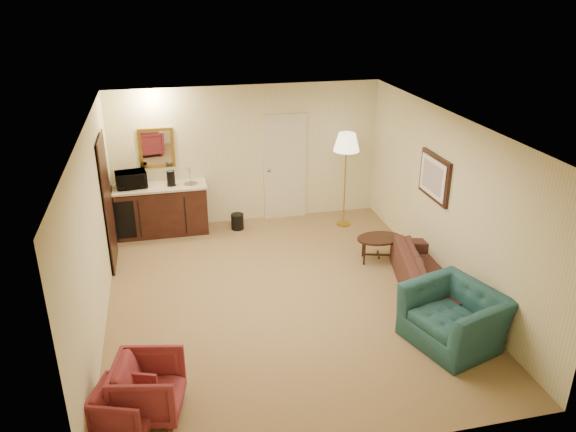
# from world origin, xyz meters

# --- Properties ---
(ground) EXTENTS (6.00, 6.00, 0.00)m
(ground) POSITION_xyz_m (0.00, 0.00, 0.00)
(ground) COLOR olive
(ground) RESTS_ON ground
(room_walls) EXTENTS (5.02, 6.01, 2.61)m
(room_walls) POSITION_xyz_m (-0.10, 0.77, 1.72)
(room_walls) COLOR beige
(room_walls) RESTS_ON ground
(wetbar_cabinet) EXTENTS (1.64, 0.58, 0.92)m
(wetbar_cabinet) POSITION_xyz_m (-1.65, 2.72, 0.46)
(wetbar_cabinet) COLOR #361911
(wetbar_cabinet) RESTS_ON ground
(sofa) EXTENTS (1.04, 2.11, 0.79)m
(sofa) POSITION_xyz_m (2.15, -0.32, 0.40)
(sofa) COLOR black
(sofa) RESTS_ON ground
(teal_armchair) EXTENTS (1.05, 1.31, 0.99)m
(teal_armchair) POSITION_xyz_m (1.90, -1.55, 0.50)
(teal_armchair) COLOR #1E4A4B
(teal_armchair) RESTS_ON ground
(rose_chair_near) EXTENTS (0.78, 0.81, 0.72)m
(rose_chair_near) POSITION_xyz_m (-1.90, -2.00, 0.36)
(rose_chair_near) COLOR maroon
(rose_chair_near) RESTS_ON ground
(rose_chair_far) EXTENTS (0.69, 0.71, 0.58)m
(rose_chair_far) POSITION_xyz_m (-2.15, -2.19, 0.29)
(rose_chair_far) COLOR maroon
(rose_chair_far) RESTS_ON ground
(coffee_table) EXTENTS (0.86, 0.70, 0.43)m
(coffee_table) POSITION_xyz_m (1.80, 0.78, 0.22)
(coffee_table) COLOR black
(coffee_table) RESTS_ON ground
(floor_lamp) EXTENTS (0.63, 0.63, 1.80)m
(floor_lamp) POSITION_xyz_m (1.70, 2.33, 0.90)
(floor_lamp) COLOR #B5983C
(floor_lamp) RESTS_ON ground
(waste_bin) EXTENTS (0.31, 0.31, 0.29)m
(waste_bin) POSITION_xyz_m (-0.30, 2.59, 0.15)
(waste_bin) COLOR black
(waste_bin) RESTS_ON ground
(microwave) EXTENTS (0.56, 0.36, 0.36)m
(microwave) POSITION_xyz_m (-2.14, 2.75, 1.10)
(microwave) COLOR black
(microwave) RESTS_ON wetbar_cabinet
(coffee_maker) EXTENTS (0.16, 0.16, 0.28)m
(coffee_maker) POSITION_xyz_m (-1.45, 2.70, 1.06)
(coffee_maker) COLOR black
(coffee_maker) RESTS_ON wetbar_cabinet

